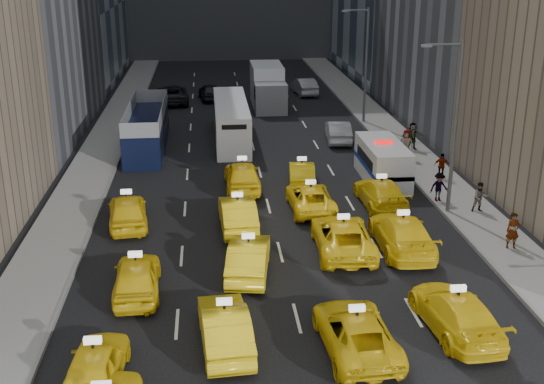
# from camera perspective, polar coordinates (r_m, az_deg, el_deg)

# --- Properties ---
(ground) EXTENTS (160.00, 160.00, 0.00)m
(ground) POSITION_cam_1_polar(r_m,az_deg,el_deg) (24.46, 2.72, -12.83)
(ground) COLOR black
(ground) RESTS_ON ground
(sidewalk_west) EXTENTS (3.00, 90.00, 0.15)m
(sidewalk_west) POSITION_cam_1_polar(r_m,az_deg,el_deg) (47.83, -14.18, 3.18)
(sidewalk_west) COLOR gray
(sidewalk_west) RESTS_ON ground
(sidewalk_east) EXTENTS (3.00, 90.00, 0.15)m
(sidewalk_east) POSITION_cam_1_polar(r_m,az_deg,el_deg) (49.17, 10.82, 3.87)
(sidewalk_east) COLOR gray
(sidewalk_east) RESTS_ON ground
(curb_west) EXTENTS (0.15, 90.00, 0.18)m
(curb_west) POSITION_cam_1_polar(r_m,az_deg,el_deg) (47.63, -12.46, 3.26)
(curb_west) COLOR slate
(curb_west) RESTS_ON ground
(curb_east) EXTENTS (0.15, 90.00, 0.18)m
(curb_east) POSITION_cam_1_polar(r_m,az_deg,el_deg) (48.79, 9.18, 3.86)
(curb_east) COLOR slate
(curb_east) RESTS_ON ground
(streetlight_near) EXTENTS (2.15, 0.22, 9.00)m
(streetlight_near) POSITION_cam_1_polar(r_m,az_deg,el_deg) (35.62, 14.93, 5.64)
(streetlight_near) COLOR #595B60
(streetlight_near) RESTS_ON ground
(streetlight_far) EXTENTS (2.15, 0.22, 9.00)m
(streetlight_far) POSITION_cam_1_polar(r_m,az_deg,el_deg) (54.46, 7.76, 10.77)
(streetlight_far) COLOR #595B60
(streetlight_far) RESTS_ON ground
(taxi_4) EXTENTS (1.95, 4.30, 1.43)m
(taxi_4) POSITION_cam_1_polar(r_m,az_deg,el_deg) (22.88, -14.57, -13.91)
(taxi_4) COLOR yellow
(taxi_4) RESTS_ON ground
(taxi_5) EXTENTS (1.98, 4.76, 1.53)m
(taxi_5) POSITION_cam_1_polar(r_m,az_deg,el_deg) (24.16, -3.96, -11.18)
(taxi_5) COLOR yellow
(taxi_5) RESTS_ON ground
(taxi_6) EXTENTS (2.59, 5.12, 1.39)m
(taxi_6) POSITION_cam_1_polar(r_m,az_deg,el_deg) (24.14, 7.03, -11.51)
(taxi_6) COLOR yellow
(taxi_6) RESTS_ON ground
(taxi_7) EXTENTS (2.51, 5.31, 1.50)m
(taxi_7) POSITION_cam_1_polar(r_m,az_deg,el_deg) (25.87, 15.13, -9.69)
(taxi_7) COLOR yellow
(taxi_7) RESTS_ON ground
(taxi_8) EXTENTS (1.97, 4.56, 1.53)m
(taxi_8) POSITION_cam_1_polar(r_m,az_deg,el_deg) (28.00, -11.24, -6.96)
(taxi_8) COLOR yellow
(taxi_8) RESTS_ON ground
(taxi_9) EXTENTS (2.26, 4.85, 1.54)m
(taxi_9) POSITION_cam_1_polar(r_m,az_deg,el_deg) (29.13, -1.98, -5.48)
(taxi_9) COLOR yellow
(taxi_9) RESTS_ON ground
(taxi_10) EXTENTS (2.69, 5.50, 1.50)m
(taxi_10) POSITION_cam_1_polar(r_m,az_deg,el_deg) (31.38, 5.94, -3.70)
(taxi_10) COLOR yellow
(taxi_10) RESTS_ON ground
(taxi_11) EXTENTS (2.38, 5.64, 1.62)m
(taxi_11) POSITION_cam_1_polar(r_m,az_deg,el_deg) (31.93, 10.82, -3.42)
(taxi_11) COLOR yellow
(taxi_11) RESTS_ON ground
(taxi_12) EXTENTS (2.43, 4.86, 1.59)m
(taxi_12) POSITION_cam_1_polar(r_m,az_deg,el_deg) (34.86, -11.99, -1.54)
(taxi_12) COLOR yellow
(taxi_12) RESTS_ON ground
(taxi_13) EXTENTS (1.89, 4.87, 1.58)m
(taxi_13) POSITION_cam_1_polar(r_m,az_deg,el_deg) (33.77, -2.89, -1.82)
(taxi_13) COLOR yellow
(taxi_13) RESTS_ON ground
(taxi_14) EXTENTS (2.31, 4.86, 1.34)m
(taxi_14) POSITION_cam_1_polar(r_m,az_deg,el_deg) (36.27, 3.23, -0.49)
(taxi_14) COLOR yellow
(taxi_14) RESTS_ON ground
(taxi_15) EXTENTS (2.24, 5.19, 1.49)m
(taxi_15) POSITION_cam_1_polar(r_m,az_deg,el_deg) (37.17, 9.09, -0.09)
(taxi_15) COLOR yellow
(taxi_15) RESTS_ON ground
(taxi_16) EXTENTS (2.01, 4.90, 1.66)m
(taxi_16) POSITION_cam_1_polar(r_m,az_deg,el_deg) (39.33, -2.50, 1.39)
(taxi_16) COLOR yellow
(taxi_16) RESTS_ON ground
(taxi_17) EXTENTS (1.83, 4.25, 1.36)m
(taxi_17) POSITION_cam_1_polar(r_m,az_deg,el_deg) (40.23, 2.50, 1.58)
(taxi_17) COLOR yellow
(taxi_17) RESTS_ON ground
(nypd_van) EXTENTS (2.56, 5.90, 2.48)m
(nypd_van) POSITION_cam_1_polar(r_m,az_deg,el_deg) (41.28, 9.24, 2.46)
(nypd_van) COLOR silver
(nypd_van) RESTS_ON ground
(double_decker) EXTENTS (2.50, 10.63, 3.09)m
(double_decker) POSITION_cam_1_polar(r_m,az_deg,el_deg) (48.12, -10.42, 5.34)
(double_decker) COLOR black
(double_decker) RESTS_ON ground
(city_bus) EXTENTS (3.56, 11.27, 2.86)m
(city_bus) POSITION_cam_1_polar(r_m,az_deg,el_deg) (49.66, -3.44, 5.94)
(city_bus) COLOR white
(city_bus) RESTS_ON ground
(box_truck) EXTENTS (3.35, 8.01, 3.57)m
(box_truck) POSITION_cam_1_polar(r_m,az_deg,el_deg) (60.64, -0.36, 8.81)
(box_truck) COLOR white
(box_truck) RESTS_ON ground
(misc_car_0) EXTENTS (1.99, 4.68, 1.50)m
(misc_car_0) POSITION_cam_1_polar(r_m,az_deg,el_deg) (49.59, 5.56, 5.07)
(misc_car_0) COLOR #A4A8AC
(misc_car_0) RESTS_ON ground
(misc_car_1) EXTENTS (3.16, 6.04, 1.62)m
(misc_car_1) POSITION_cam_1_polar(r_m,az_deg,el_deg) (62.84, -8.35, 8.10)
(misc_car_1) COLOR black
(misc_car_1) RESTS_ON ground
(misc_car_2) EXTENTS (2.52, 5.83, 1.67)m
(misc_car_2) POSITION_cam_1_polar(r_m,az_deg,el_deg) (68.09, -0.56, 9.21)
(misc_car_2) COLOR gray
(misc_car_2) RESTS_ON ground
(misc_car_3) EXTENTS (2.29, 4.65, 1.53)m
(misc_car_3) POSITION_cam_1_polar(r_m,az_deg,el_deg) (63.75, -5.21, 8.35)
(misc_car_3) COLOR black
(misc_car_3) RESTS_ON ground
(misc_car_4) EXTENTS (2.18, 4.95, 1.58)m
(misc_car_4) POSITION_cam_1_polar(r_m,az_deg,el_deg) (66.13, 2.72, 8.84)
(misc_car_4) COLOR #989B9F
(misc_car_4) RESTS_ON ground
(pedestrian_0) EXTENTS (0.67, 0.48, 1.71)m
(pedestrian_0) POSITION_cam_1_polar(r_m,az_deg,el_deg) (33.05, 19.51, -3.07)
(pedestrian_0) COLOR gray
(pedestrian_0) RESTS_ON sidewalk_east
(pedestrian_1) EXTENTS (0.81, 0.49, 1.59)m
(pedestrian_1) POSITION_cam_1_polar(r_m,az_deg,el_deg) (37.12, 17.01, -0.42)
(pedestrian_1) COLOR gray
(pedestrian_1) RESTS_ON sidewalk_east
(pedestrian_2) EXTENTS (1.09, 0.59, 1.61)m
(pedestrian_2) POSITION_cam_1_polar(r_m,az_deg,el_deg) (38.12, 13.80, 0.42)
(pedestrian_2) COLOR gray
(pedestrian_2) RESTS_ON sidewalk_east
(pedestrian_3) EXTENTS (0.96, 0.58, 1.54)m
(pedestrian_3) POSITION_cam_1_polar(r_m,az_deg,el_deg) (42.03, 13.98, 2.14)
(pedestrian_3) COLOR gray
(pedestrian_3) RESTS_ON sidewalk_east
(pedestrian_4) EXTENTS (1.06, 0.83, 1.92)m
(pedestrian_4) POSITION_cam_1_polar(r_m,az_deg,el_deg) (45.58, 11.14, 3.96)
(pedestrian_4) COLOR gray
(pedestrian_4) RESTS_ON sidewalk_east
(pedestrian_5) EXTENTS (1.77, 0.64, 1.87)m
(pedestrian_5) POSITION_cam_1_polar(r_m,az_deg,el_deg) (47.76, 11.67, 4.61)
(pedestrian_5) COLOR gray
(pedestrian_5) RESTS_ON sidewalk_east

